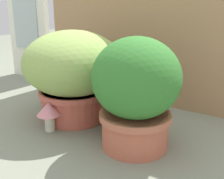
# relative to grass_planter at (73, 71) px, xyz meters

# --- Properties ---
(ground_plane) EXTENTS (6.00, 6.00, 0.00)m
(ground_plane) POSITION_rel_grass_planter_xyz_m (0.15, -0.16, -0.22)
(ground_plane) COLOR gray
(cardboard_backdrop) EXTENTS (1.22, 0.03, 0.81)m
(cardboard_backdrop) POSITION_rel_grass_planter_xyz_m (0.17, 0.37, 0.19)
(cardboard_backdrop) COLOR tan
(cardboard_backdrop) RESTS_ON ground
(window_panel_white) EXTENTS (0.33, 0.05, 0.88)m
(window_panel_white) POSITION_rel_grass_planter_xyz_m (-0.70, 0.39, 0.22)
(window_panel_white) COLOR white
(window_panel_white) RESTS_ON ground
(grass_planter) EXTENTS (0.43, 0.43, 0.39)m
(grass_planter) POSITION_rel_grass_planter_xyz_m (0.00, 0.00, 0.00)
(grass_planter) COLOR #C25947
(grass_planter) RESTS_ON ground
(leafy_planter) EXTENTS (0.31, 0.31, 0.40)m
(leafy_planter) POSITION_rel_grass_planter_xyz_m (0.36, -0.09, -0.00)
(leafy_planter) COLOR #C36348
(leafy_planter) RESTS_ON ground
(cat) EXTENTS (0.39, 0.20, 0.32)m
(cat) POSITION_rel_grass_planter_xyz_m (0.33, -0.00, -0.10)
(cat) COLOR #756657
(cat) RESTS_ON ground
(mushroom_ornament_red) EXTENTS (0.09, 0.09, 0.12)m
(mushroom_ornament_red) POSITION_rel_grass_planter_xyz_m (-0.08, -0.07, -0.13)
(mushroom_ornament_red) COLOR white
(mushroom_ornament_red) RESTS_ON ground
(mushroom_ornament_pink) EXTENTS (0.10, 0.10, 0.12)m
(mushroom_ornament_pink) POSITION_rel_grass_planter_xyz_m (0.00, -0.16, -0.13)
(mushroom_ornament_pink) COLOR silver
(mushroom_ornament_pink) RESTS_ON ground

